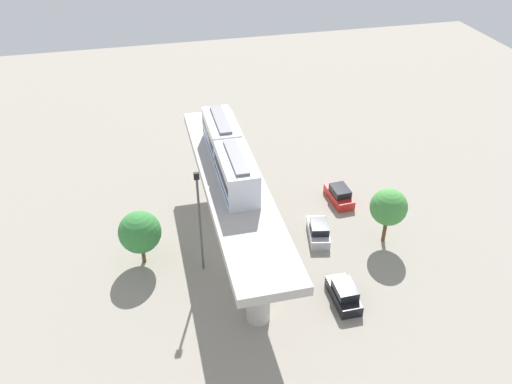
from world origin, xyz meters
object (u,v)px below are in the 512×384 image
Objects in this scene: train at (228,153)px; signal_post at (200,219)px; parked_car_red at (339,195)px; parked_car_black at (344,294)px; tree_near_viaduct at (140,232)px; tree_mid_lot at (389,207)px; parked_car_silver at (318,231)px.

train is 6.48m from signal_post.
parked_car_red is 17.83m from signal_post.
parked_car_black is 18.39m from tree_near_viaduct.
parked_car_black is 0.41× the size of signal_post.
parked_car_red is 8.08m from tree_mid_lot.
tree_near_viaduct is at bearing -28.58° from parked_car_black.
parked_car_black and parked_car_silver have the same top height.
tree_near_viaduct is (16.60, -0.39, 2.67)m from parked_car_silver.
train is at bearing -4.99° from parked_car_silver.
train reaches higher than parked_car_black.
tree_mid_lot is at bearing 179.49° from signal_post.
parked_car_silver is 16.82m from tree_near_viaduct.
parked_car_black is 8.45m from parked_car_silver.
parked_car_silver is 0.44× the size of signal_post.
train is 10.45m from tree_near_viaduct.
signal_post is at bearing 20.89° from parked_car_silver.
parked_car_black is at bearing 148.43° from signal_post.
parked_car_silver is at bearing 162.95° from train.
signal_post reaches higher than tree_near_viaduct.
parked_car_silver is at bearing 48.98° from parked_car_red.
tree_near_viaduct is 0.52× the size of signal_post.
parked_car_black is at bearing 44.53° from tree_mid_lot.
parked_car_black is (-7.41, 10.91, -8.37)m from train.
signal_post is at bearing -31.16° from parked_car_black.
signal_post is (-5.11, 2.18, 2.19)m from tree_near_viaduct.
parked_car_black and parked_car_red have the same top height.
tree_mid_lot is at bearing -135.07° from parked_car_black.
tree_mid_lot is (-14.00, 4.42, -5.16)m from train.
tree_near_viaduct is 0.93× the size of tree_mid_lot.
parked_car_red is 0.75× the size of tree_mid_lot.
signal_post reaches higher than parked_car_red.
parked_car_red is 0.96× the size of parked_car_silver.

